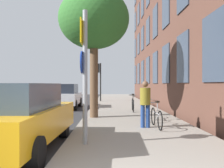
# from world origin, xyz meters

# --- Properties ---
(ground_plane) EXTENTS (41.80, 41.80, 0.00)m
(ground_plane) POSITION_xyz_m (-2.40, 15.00, 0.00)
(ground_plane) COLOR #332D28
(road_asphalt) EXTENTS (7.00, 38.00, 0.01)m
(road_asphalt) POSITION_xyz_m (-4.50, 15.00, 0.01)
(road_asphalt) COLOR #2D2D30
(road_asphalt) RESTS_ON ground
(sidewalk) EXTENTS (4.20, 38.00, 0.12)m
(sidewalk) POSITION_xyz_m (1.10, 15.00, 0.06)
(sidewalk) COLOR gray
(sidewalk) RESTS_ON ground
(sign_post) EXTENTS (0.16, 0.60, 3.34)m
(sign_post) POSITION_xyz_m (-0.47, 3.66, 2.02)
(sign_post) COLOR gray
(sign_post) RESTS_ON sidewalk
(traffic_light) EXTENTS (0.43, 0.24, 3.38)m
(traffic_light) POSITION_xyz_m (-0.67, 19.10, 2.44)
(traffic_light) COLOR black
(traffic_light) RESTS_ON sidewalk
(tree_near) EXTENTS (3.19, 3.19, 5.80)m
(tree_near) POSITION_xyz_m (-0.51, 8.55, 4.52)
(tree_near) COLOR brown
(tree_near) RESTS_ON sidewalk
(bicycle_0) EXTENTS (0.42, 1.73, 0.93)m
(bicycle_0) POSITION_xyz_m (1.79, 5.91, 0.48)
(bicycle_0) COLOR black
(bicycle_0) RESTS_ON sidewalk
(bicycle_1) EXTENTS (0.42, 1.62, 0.94)m
(bicycle_1) POSITION_xyz_m (1.75, 7.62, 0.49)
(bicycle_1) COLOR black
(bicycle_1) RESTS_ON sidewalk
(bicycle_2) EXTENTS (0.42, 1.72, 0.97)m
(bicycle_2) POSITION_xyz_m (1.49, 10.93, 0.50)
(bicycle_2) COLOR black
(bicycle_2) RESTS_ON sidewalk
(bicycle_3) EXTENTS (0.47, 1.61, 0.95)m
(bicycle_3) POSITION_xyz_m (2.54, 14.93, 0.49)
(bicycle_3) COLOR black
(bicycle_3) RESTS_ON sidewalk
(pedestrian_0) EXTENTS (0.49, 0.49, 1.60)m
(pedestrian_0) POSITION_xyz_m (1.41, 5.92, 1.03)
(pedestrian_0) COLOR navy
(pedestrian_0) RESTS_ON sidewalk
(car_0) EXTENTS (1.97, 4.42, 1.62)m
(car_0) POSITION_xyz_m (-2.00, 3.46, 0.84)
(car_0) COLOR orange
(car_0) RESTS_ON road_asphalt
(car_1) EXTENTS (1.82, 3.94, 1.62)m
(car_1) POSITION_xyz_m (-2.71, 13.61, 0.84)
(car_1) COLOR silver
(car_1) RESTS_ON road_asphalt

